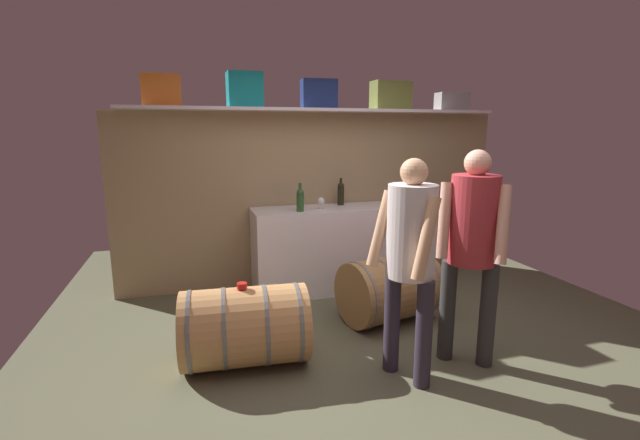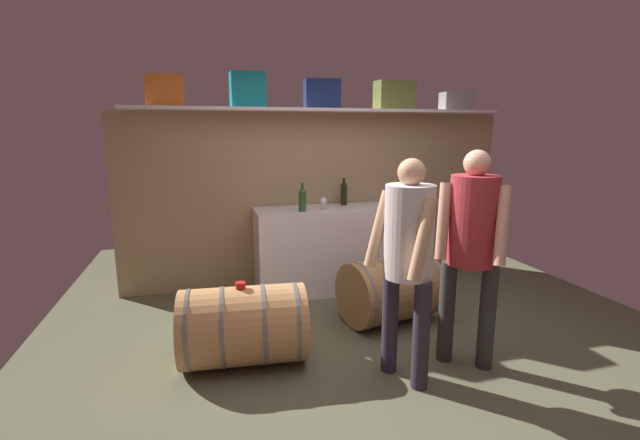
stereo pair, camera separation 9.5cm
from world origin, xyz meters
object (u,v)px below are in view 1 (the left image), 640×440
at_px(toolcase_navy, 319,94).
at_px(wine_bottle_dark, 341,193).
at_px(wine_glass, 321,201).
at_px(toolcase_grey, 452,102).
at_px(wine_barrel_far, 390,289).
at_px(toolcase_teal, 245,90).
at_px(visitor_tasting, 410,248).
at_px(wine_barrel_near, 245,326).
at_px(toolcase_olive, 391,96).
at_px(work_cabinet, 337,248).
at_px(wine_bottle_green, 300,199).
at_px(winemaker_pouring, 472,236).
at_px(tasting_cup, 242,286).
at_px(toolcase_orange, 161,90).
at_px(wine_bottle_clear, 393,196).

distance_m(toolcase_navy, wine_bottle_dark, 1.11).
bearing_deg(wine_glass, toolcase_grey, 8.72).
xyz_separation_m(toolcase_grey, wine_barrel_far, (-1.30, -1.16, -1.80)).
relative_size(toolcase_teal, visitor_tasting, 0.22).
xyz_separation_m(wine_barrel_near, wine_barrel_far, (1.40, 0.43, 0.00)).
bearing_deg(toolcase_olive, toolcase_teal, 176.56).
relative_size(toolcase_teal, toolcase_olive, 0.81).
height_order(toolcase_olive, work_cabinet, toolcase_olive).
relative_size(toolcase_grey, wine_bottle_green, 1.24).
height_order(wine_barrel_far, winemaker_pouring, winemaker_pouring).
bearing_deg(tasting_cup, toolcase_orange, 109.20).
distance_m(toolcase_grey, wine_barrel_near, 3.61).
bearing_deg(tasting_cup, toolcase_navy, 56.37).
relative_size(wine_barrel_near, tasting_cup, 12.96).
bearing_deg(wine_bottle_dark, work_cabinet, -119.57).
relative_size(wine_glass, wine_barrel_near, 0.13).
relative_size(toolcase_olive, tasting_cup, 5.78).
xyz_separation_m(wine_bottle_green, wine_glass, (0.25, 0.06, -0.04)).
xyz_separation_m(toolcase_navy, toolcase_grey, (1.65, 0.00, -0.05)).
relative_size(toolcase_teal, winemaker_pouring, 0.22).
xyz_separation_m(toolcase_teal, winemaker_pouring, (1.38, -2.04, -1.17)).
distance_m(toolcase_grey, work_cabinet, 2.22).
height_order(wine_glass, wine_barrel_near, wine_glass).
height_order(wine_glass, winemaker_pouring, winemaker_pouring).
xyz_separation_m(toolcase_olive, visitor_tasting, (-0.82, -2.12, -1.18)).
bearing_deg(toolcase_olive, toolcase_grey, -3.44).
bearing_deg(toolcase_teal, work_cabinet, -13.64).
bearing_deg(wine_bottle_green, wine_bottle_clear, -2.94).
bearing_deg(wine_glass, work_cabinet, 15.38).
xyz_separation_m(toolcase_navy, work_cabinet, (0.16, -0.20, -1.69)).
xyz_separation_m(toolcase_grey, winemaker_pouring, (-1.07, -2.04, -1.10)).
bearing_deg(toolcase_orange, wine_bottle_green, -16.34).
bearing_deg(winemaker_pouring, wine_bottle_clear, -57.16).
relative_size(work_cabinet, wine_barrel_near, 1.91).
bearing_deg(wine_bottle_clear, wine_barrel_near, -145.77).
xyz_separation_m(tasting_cup, visitor_tasting, (1.10, -0.52, 0.34)).
xyz_separation_m(work_cabinet, visitor_tasting, (-0.12, -1.91, 0.51)).
relative_size(toolcase_orange, winemaker_pouring, 0.22).
relative_size(wine_barrel_far, visitor_tasting, 0.61).
relative_size(toolcase_orange, toolcase_olive, 0.83).
bearing_deg(tasting_cup, wine_barrel_far, 16.91).
height_order(wine_bottle_dark, tasting_cup, wine_bottle_dark).
xyz_separation_m(toolcase_olive, wine_bottle_clear, (-0.11, -0.38, -1.09)).
bearing_deg(wine_barrel_far, wine_bottle_clear, 51.22).
distance_m(toolcase_teal, toolcase_navy, 0.80).
height_order(wine_bottle_green, wine_glass, wine_bottle_green).
bearing_deg(toolcase_teal, wine_glass, -20.88).
bearing_deg(wine_bottle_clear, wine_glass, 171.69).
bearing_deg(tasting_cup, toolcase_teal, 80.73).
relative_size(wine_bottle_clear, wine_bottle_green, 0.95).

